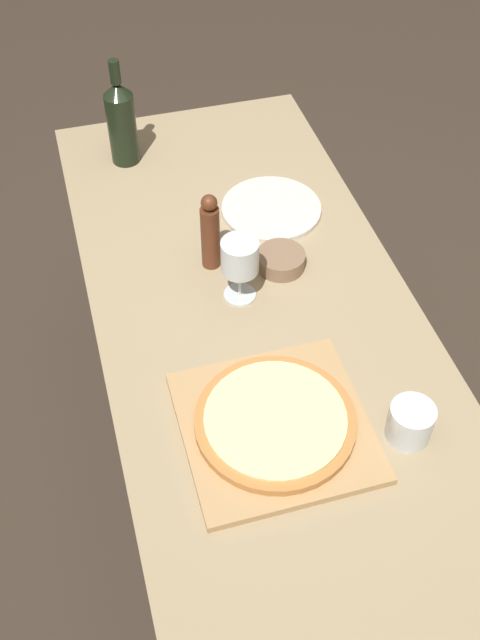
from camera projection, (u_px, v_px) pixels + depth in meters
name	position (u px, v px, depth m)	size (l,w,h in m)	color
ground_plane	(252.00, 476.00, 2.26)	(12.00, 12.00, 0.00)	#382D23
dining_table	(255.00, 335.00, 1.78)	(0.73, 1.68, 0.74)	#9E8966
cutting_board	(275.00, 427.00, 1.48)	(0.36, 0.36, 0.02)	tan
pizza	(275.00, 421.00, 1.46)	(0.32, 0.32, 0.02)	#BC7A3D
wine_bottle	(121.00, 121.00, 1.99)	(0.08, 0.08, 0.30)	black
pepper_mill	(210.00, 233.00, 1.73)	(0.04, 0.04, 0.21)	#5B2D19
wine_glass	(240.00, 259.00, 1.65)	(0.09, 0.09, 0.16)	silver
small_bowl	(281.00, 260.00, 1.78)	(0.12, 0.12, 0.04)	#84664C
drinking_tumbler	(410.00, 422.00, 1.45)	(0.09, 0.09, 0.08)	silver
dinner_plate	(271.00, 209.00, 1.93)	(0.26, 0.26, 0.01)	silver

